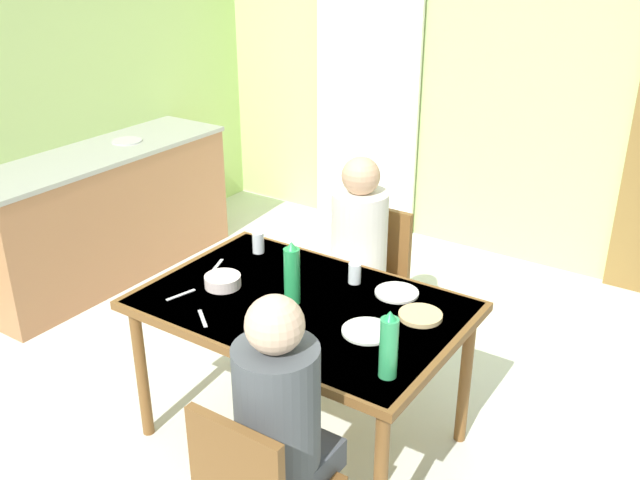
# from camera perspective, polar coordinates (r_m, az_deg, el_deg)

# --- Properties ---
(ground_plane) EXTENTS (6.49, 6.49, 0.00)m
(ground_plane) POSITION_cam_1_polar(r_m,az_deg,el_deg) (3.82, -4.68, -13.03)
(ground_plane) COLOR silver
(wall_back) EXTENTS (4.57, 0.10, 2.77)m
(wall_back) POSITION_cam_1_polar(r_m,az_deg,el_deg) (5.29, 12.15, 13.72)
(wall_back) COLOR #B6D481
(wall_back) RESTS_ON ground_plane
(wall_left) EXTENTS (0.10, 3.74, 2.77)m
(wall_left) POSITION_cam_1_polar(r_m,az_deg,el_deg) (5.16, -20.60, 12.47)
(wall_left) COLOR #BAD881
(wall_left) RESTS_ON ground_plane
(curtain_panel) EXTENTS (0.90, 0.03, 2.33)m
(curtain_panel) POSITION_cam_1_polar(r_m,az_deg,el_deg) (5.59, 3.78, 12.43)
(curtain_panel) COLOR white
(curtain_panel) RESTS_ON ground_plane
(kitchen_counter) EXTENTS (0.61, 1.92, 0.91)m
(kitchen_counter) POSITION_cam_1_polar(r_m,az_deg,el_deg) (5.15, -17.03, 2.03)
(kitchen_counter) COLOR #A26B47
(kitchen_counter) RESTS_ON ground_plane
(dining_table) EXTENTS (1.44, 0.95, 0.75)m
(dining_table) POSITION_cam_1_polar(r_m,az_deg,el_deg) (3.23, -1.49, -6.10)
(dining_table) COLOR brown
(dining_table) RESTS_ON ground_plane
(chair_far_diner) EXTENTS (0.40, 0.40, 0.87)m
(chair_far_diner) POSITION_cam_1_polar(r_m,az_deg,el_deg) (3.98, 4.00, -2.84)
(chair_far_diner) COLOR brown
(chair_far_diner) RESTS_ON ground_plane
(person_near_diner) EXTENTS (0.30, 0.37, 0.77)m
(person_near_diner) POSITION_cam_1_polar(r_m,az_deg,el_deg) (2.51, -3.26, -13.29)
(person_near_diner) COLOR #454B53
(person_near_diner) RESTS_ON ground_plane
(person_far_diner) EXTENTS (0.30, 0.37, 0.77)m
(person_far_diner) POSITION_cam_1_polar(r_m,az_deg,el_deg) (3.75, 3.08, 0.22)
(person_far_diner) COLOR silver
(person_far_diner) RESTS_ON ground_plane
(water_bottle_green_near) EXTENTS (0.07, 0.07, 0.28)m
(water_bottle_green_near) POSITION_cam_1_polar(r_m,az_deg,el_deg) (2.65, 5.55, -8.47)
(water_bottle_green_near) COLOR #31A05C
(water_bottle_green_near) RESTS_ON dining_table
(water_bottle_green_far) EXTENTS (0.07, 0.07, 0.30)m
(water_bottle_green_far) POSITION_cam_1_polar(r_m,az_deg,el_deg) (3.13, -2.27, -2.77)
(water_bottle_green_far) COLOR green
(water_bottle_green_far) RESTS_ON dining_table
(serving_bowl_center) EXTENTS (0.17, 0.17, 0.05)m
(serving_bowl_center) POSITION_cam_1_polar(r_m,az_deg,el_deg) (3.34, -7.83, -3.29)
(serving_bowl_center) COLOR silver
(serving_bowl_center) RESTS_ON dining_table
(dinner_plate_near_left) EXTENTS (0.22, 0.22, 0.01)m
(dinner_plate_near_left) POSITION_cam_1_polar(r_m,az_deg,el_deg) (2.97, 3.83, -7.31)
(dinner_plate_near_left) COLOR white
(dinner_plate_near_left) RESTS_ON dining_table
(dinner_plate_near_right) EXTENTS (0.20, 0.20, 0.01)m
(dinner_plate_near_right) POSITION_cam_1_polar(r_m,az_deg,el_deg) (3.27, 6.19, -4.23)
(dinner_plate_near_right) COLOR white
(dinner_plate_near_right) RESTS_ON dining_table
(drinking_glass_by_near_diner) EXTENTS (0.06, 0.06, 0.10)m
(drinking_glass_by_near_diner) POSITION_cam_1_polar(r_m,az_deg,el_deg) (3.34, 2.80, -2.69)
(drinking_glass_by_near_diner) COLOR silver
(drinking_glass_by_near_diner) RESTS_ON dining_table
(drinking_glass_by_far_diner) EXTENTS (0.06, 0.06, 0.11)m
(drinking_glass_by_far_diner) POSITION_cam_1_polar(r_m,az_deg,el_deg) (3.65, -4.99, -0.21)
(drinking_glass_by_far_diner) COLOR silver
(drinking_glass_by_far_diner) RESTS_ON dining_table
(bread_plate_sliced) EXTENTS (0.19, 0.19, 0.02)m
(bread_plate_sliced) POSITION_cam_1_polar(r_m,az_deg,el_deg) (3.10, 8.08, -6.03)
(bread_plate_sliced) COLOR #DBB77A
(bread_plate_sliced) RESTS_ON dining_table
(cutlery_knife_near) EXTENTS (0.15, 0.03, 0.00)m
(cutlery_knife_near) POSITION_cam_1_polar(r_m,az_deg,el_deg) (2.90, -1.57, -8.29)
(cutlery_knife_near) COLOR silver
(cutlery_knife_near) RESTS_ON dining_table
(cutlery_fork_near) EXTENTS (0.05, 0.15, 0.00)m
(cutlery_fork_near) POSITION_cam_1_polar(r_m,az_deg,el_deg) (3.31, -11.13, -4.35)
(cutlery_fork_near) COLOR silver
(cutlery_fork_near) RESTS_ON dining_table
(cutlery_knife_far) EXTENTS (0.13, 0.10, 0.00)m
(cutlery_knife_far) POSITION_cam_1_polar(r_m,az_deg,el_deg) (3.10, -9.42, -6.24)
(cutlery_knife_far) COLOR silver
(cutlery_knife_far) RESTS_ON dining_table
(cutlery_fork_far) EXTENTS (0.07, 0.15, 0.00)m
(cutlery_fork_far) POSITION_cam_1_polar(r_m,az_deg,el_deg) (3.55, -8.29, -2.07)
(cutlery_fork_far) COLOR silver
(cutlery_fork_far) RESTS_ON dining_table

